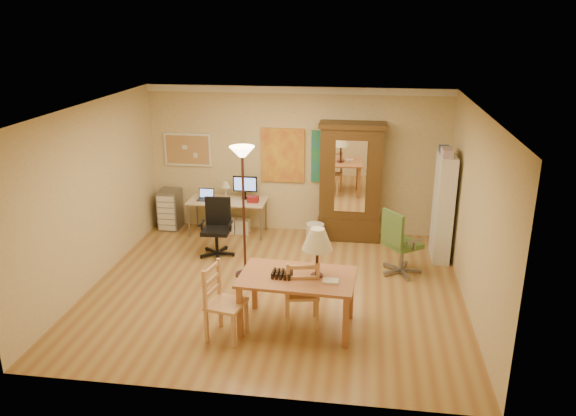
# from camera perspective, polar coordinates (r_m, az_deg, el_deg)

# --- Properties ---
(floor) EXTENTS (5.50, 5.50, 0.00)m
(floor) POSITION_cam_1_polar(r_m,az_deg,el_deg) (8.49, -1.30, -8.21)
(floor) COLOR olive
(floor) RESTS_ON ground
(crown_molding) EXTENTS (5.50, 0.08, 0.12)m
(crown_molding) POSITION_cam_1_polar(r_m,az_deg,el_deg) (10.06, 0.88, 11.91)
(crown_molding) COLOR white
(crown_molding) RESTS_ON floor
(corkboard) EXTENTS (0.90, 0.04, 0.62)m
(corkboard) POSITION_cam_1_polar(r_m,az_deg,el_deg) (10.71, -10.15, 5.86)
(corkboard) COLOR tan
(corkboard) RESTS_ON floor
(art_panel_left) EXTENTS (0.80, 0.04, 1.00)m
(art_panel_left) POSITION_cam_1_polar(r_m,az_deg,el_deg) (10.32, -0.53, 5.37)
(art_panel_left) COLOR yellow
(art_panel_left) RESTS_ON floor
(art_panel_right) EXTENTS (0.75, 0.04, 0.95)m
(art_panel_right) POSITION_cam_1_polar(r_m,az_deg,el_deg) (10.23, 4.48, 5.19)
(art_panel_right) COLOR teal
(art_panel_right) RESTS_ON floor
(dining_table) EXTENTS (1.51, 0.96, 1.38)m
(dining_table) POSITION_cam_1_polar(r_m,az_deg,el_deg) (7.14, 1.69, -5.91)
(dining_table) COLOR brown
(dining_table) RESTS_ON floor
(ladder_chair_back) EXTENTS (0.50, 0.49, 0.94)m
(ladder_chair_back) POSITION_cam_1_polar(r_m,az_deg,el_deg) (7.39, 1.43, -8.75)
(ladder_chair_back) COLOR tan
(ladder_chair_back) RESTS_ON floor
(ladder_chair_left) EXTENTS (0.51, 0.53, 0.97)m
(ladder_chair_left) POSITION_cam_1_polar(r_m,az_deg,el_deg) (7.17, -6.54, -9.68)
(ladder_chair_left) COLOR tan
(ladder_chair_left) RESTS_ON floor
(torchiere_lamp) EXTENTS (0.38, 0.38, 2.07)m
(torchiere_lamp) POSITION_cam_1_polar(r_m,az_deg,el_deg) (8.34, -4.63, 3.49)
(torchiere_lamp) COLOR #3F1F19
(torchiere_lamp) RESTS_ON floor
(computer_desk) EXTENTS (1.43, 0.63, 1.08)m
(computer_desk) POSITION_cam_1_polar(r_m,az_deg,el_deg) (10.50, -5.96, -0.49)
(computer_desk) COLOR #C5B490
(computer_desk) RESTS_ON floor
(office_chair_black) EXTENTS (0.61, 0.61, 0.98)m
(office_chair_black) POSITION_cam_1_polar(r_m,az_deg,el_deg) (9.60, -7.21, -3.30)
(office_chair_black) COLOR black
(office_chair_black) RESTS_ON floor
(office_chair_green) EXTENTS (0.68, 0.68, 1.06)m
(office_chair_green) POSITION_cam_1_polar(r_m,az_deg,el_deg) (9.03, 11.29, -4.88)
(office_chair_green) COLOR slate
(office_chair_green) RESTS_ON floor
(drawer_cart) EXTENTS (0.38, 0.45, 0.76)m
(drawer_cart) POSITION_cam_1_polar(r_m,az_deg,el_deg) (10.92, -11.90, -0.14)
(drawer_cart) COLOR slate
(drawer_cart) RESTS_ON floor
(armoire) EXTENTS (1.16, 0.55, 2.13)m
(armoire) POSITION_cam_1_polar(r_m,az_deg,el_deg) (10.13, 6.36, 1.91)
(armoire) COLOR #38230F
(armoire) RESTS_ON floor
(bookshelf) EXTENTS (0.27, 0.71, 1.78)m
(bookshelf) POSITION_cam_1_polar(r_m,az_deg,el_deg) (9.55, 15.45, 0.01)
(bookshelf) COLOR white
(bookshelf) RESTS_ON floor
(wastebin) EXTENTS (0.32, 0.32, 0.40)m
(wastebin) POSITION_cam_1_polar(r_m,az_deg,el_deg) (9.96, 2.76, -2.71)
(wastebin) COLOR silver
(wastebin) RESTS_ON floor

